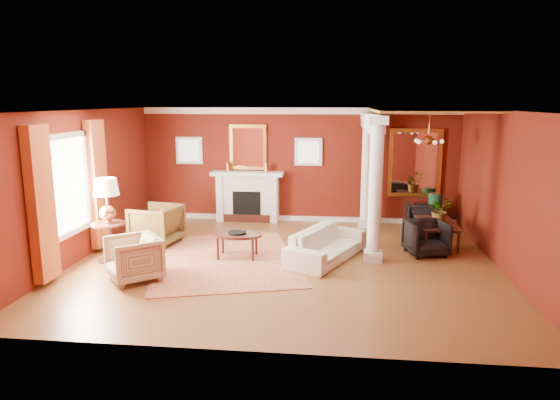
# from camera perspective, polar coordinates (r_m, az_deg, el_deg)

# --- Properties ---
(ground) EXTENTS (8.00, 8.00, 0.00)m
(ground) POSITION_cam_1_polar(r_m,az_deg,el_deg) (9.71, 0.54, -7.18)
(ground) COLOR brown
(ground) RESTS_ON ground
(room_shell) EXTENTS (8.04, 7.04, 2.92)m
(room_shell) POSITION_cam_1_polar(r_m,az_deg,el_deg) (9.27, 0.56, 4.74)
(room_shell) COLOR #5F110D
(room_shell) RESTS_ON ground
(fireplace) EXTENTS (1.85, 0.42, 1.29)m
(fireplace) POSITION_cam_1_polar(r_m,az_deg,el_deg) (12.90, -3.72, 0.42)
(fireplace) COLOR silver
(fireplace) RESTS_ON ground
(overmantel_mirror) EXTENTS (0.95, 0.07, 1.15)m
(overmantel_mirror) POSITION_cam_1_polar(r_m,az_deg,el_deg) (12.86, -3.69, 6.04)
(overmantel_mirror) COLOR gold
(overmantel_mirror) RESTS_ON fireplace
(flank_window_left) EXTENTS (0.70, 0.07, 0.70)m
(flank_window_left) POSITION_cam_1_polar(r_m,az_deg,el_deg) (13.24, -10.33, 5.59)
(flank_window_left) COLOR silver
(flank_window_left) RESTS_ON room_shell
(flank_window_right) EXTENTS (0.70, 0.07, 0.70)m
(flank_window_right) POSITION_cam_1_polar(r_m,az_deg,el_deg) (12.70, 3.26, 5.52)
(flank_window_right) COLOR silver
(flank_window_right) RESTS_ON room_shell
(left_window) EXTENTS (0.21, 2.55, 2.60)m
(left_window) POSITION_cam_1_polar(r_m,az_deg,el_deg) (9.96, -22.72, 0.87)
(left_window) COLOR white
(left_window) RESTS_ON room_shell
(column_front) EXTENTS (0.36, 0.36, 2.80)m
(column_front) POSITION_cam_1_polar(r_m,az_deg,el_deg) (9.63, 10.85, 1.24)
(column_front) COLOR silver
(column_front) RESTS_ON ground
(column_back) EXTENTS (0.36, 0.36, 2.80)m
(column_back) POSITION_cam_1_polar(r_m,az_deg,el_deg) (12.29, 9.90, 3.43)
(column_back) COLOR silver
(column_back) RESTS_ON ground
(header_beam) EXTENTS (0.30, 3.20, 0.32)m
(header_beam) POSITION_cam_1_polar(r_m,az_deg,el_deg) (11.09, 10.45, 8.76)
(header_beam) COLOR silver
(header_beam) RESTS_ON column_front
(amber_ceiling) EXTENTS (2.30, 3.40, 0.04)m
(amber_ceiling) POSITION_cam_1_polar(r_m,az_deg,el_deg) (11.08, 16.58, 9.78)
(amber_ceiling) COLOR gold
(amber_ceiling) RESTS_ON room_shell
(dining_mirror) EXTENTS (1.30, 0.07, 1.70)m
(dining_mirror) POSITION_cam_1_polar(r_m,az_deg,el_deg) (12.86, 15.15, 4.10)
(dining_mirror) COLOR gold
(dining_mirror) RESTS_ON room_shell
(chandelier) EXTENTS (0.60, 0.62, 0.75)m
(chandelier) POSITION_cam_1_polar(r_m,az_deg,el_deg) (11.17, 16.61, 6.58)
(chandelier) COLOR #B77639
(chandelier) RESTS_ON room_shell
(crown_trim) EXTENTS (8.00, 0.08, 0.16)m
(crown_trim) POSITION_cam_1_polar(r_m,az_deg,el_deg) (12.65, 2.17, 10.14)
(crown_trim) COLOR silver
(crown_trim) RESTS_ON room_shell
(base_trim) EXTENTS (8.00, 0.08, 0.12)m
(base_trim) POSITION_cam_1_polar(r_m,az_deg,el_deg) (13.01, 2.08, -2.11)
(base_trim) COLOR silver
(base_trim) RESTS_ON ground
(rug) EXTENTS (3.59, 4.21, 0.01)m
(rug) POSITION_cam_1_polar(r_m,az_deg,el_deg) (9.95, -6.36, -6.74)
(rug) COLOR maroon
(rug) RESTS_ON ground
(sofa) EXTENTS (1.43, 2.16, 0.82)m
(sofa) POSITION_cam_1_polar(r_m,az_deg,el_deg) (9.82, 5.35, -4.50)
(sofa) COLOR #F5EBCE
(sofa) RESTS_ON ground
(armchair_leopard) EXTENTS (1.04, 1.08, 0.95)m
(armchair_leopard) POSITION_cam_1_polar(r_m,az_deg,el_deg) (11.15, -13.97, -2.52)
(armchair_leopard) COLOR black
(armchair_leopard) RESTS_ON ground
(armchair_stripe) EXTENTS (1.12, 1.13, 0.85)m
(armchair_stripe) POSITION_cam_1_polar(r_m,az_deg,el_deg) (9.05, -16.38, -6.19)
(armchair_stripe) COLOR tan
(armchair_stripe) RESTS_ON ground
(coffee_table) EXTENTS (0.99, 0.99, 0.50)m
(coffee_table) POSITION_cam_1_polar(r_m,az_deg,el_deg) (9.91, -4.92, -4.09)
(coffee_table) COLOR black
(coffee_table) RESTS_ON ground
(coffee_book) EXTENTS (0.16, 0.10, 0.24)m
(coffee_book) POSITION_cam_1_polar(r_m,az_deg,el_deg) (9.91, -4.90, -3.09)
(coffee_book) COLOR black
(coffee_book) RESTS_ON coffee_table
(side_table) EXTENTS (0.65, 0.65, 1.63)m
(side_table) POSITION_cam_1_polar(r_m,az_deg,el_deg) (10.09, -19.14, -0.53)
(side_table) COLOR black
(side_table) RESTS_ON ground
(dining_table) EXTENTS (0.50, 1.40, 0.78)m
(dining_table) POSITION_cam_1_polar(r_m,az_deg,el_deg) (11.31, 17.59, -2.97)
(dining_table) COLOR black
(dining_table) RESTS_ON ground
(dining_chair_near) EXTENTS (0.90, 0.87, 0.77)m
(dining_chair_near) POSITION_cam_1_polar(r_m,az_deg,el_deg) (10.52, 16.40, -3.99)
(dining_chair_near) COLOR black
(dining_chair_near) RESTS_ON ground
(dining_chair_far) EXTENTS (0.74, 0.70, 0.72)m
(dining_chair_far) POSITION_cam_1_polar(r_m,az_deg,el_deg) (12.64, 15.86, -1.55)
(dining_chair_far) COLOR black
(dining_chair_far) RESTS_ON ground
(green_urn) EXTENTS (0.37, 0.37, 0.88)m
(green_urn) POSITION_cam_1_polar(r_m,az_deg,el_deg) (12.70, 17.22, -1.63)
(green_urn) COLOR #133B21
(green_urn) RESTS_ON ground
(potted_plant) EXTENTS (0.68, 0.71, 0.43)m
(potted_plant) POSITION_cam_1_polar(r_m,az_deg,el_deg) (11.20, 17.88, 0.05)
(potted_plant) COLOR #26591E
(potted_plant) RESTS_ON dining_table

